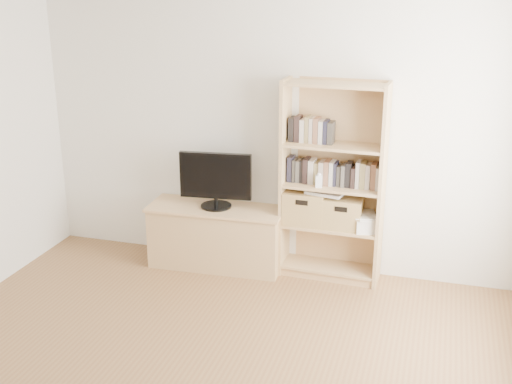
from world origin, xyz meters
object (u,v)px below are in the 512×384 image
at_px(television, 216,180).
at_px(baby_monitor, 319,181).
at_px(basket_right, 343,212).
at_px(basket_left, 305,207).
at_px(tv_stand, 217,237).
at_px(bookshelf, 332,183).
at_px(laptop, 326,192).

xyz_separation_m(television, baby_monitor, (0.97, -0.03, 0.08)).
bearing_deg(basket_right, basket_left, 178.89).
distance_m(baby_monitor, basket_left, 0.33).
bearing_deg(tv_stand, baby_monitor, -4.15).
distance_m(tv_stand, television, 0.57).
xyz_separation_m(bookshelf, basket_left, (-0.24, 0.00, -0.25)).
bearing_deg(basket_left, television, -174.99).
distance_m(television, laptop, 1.02).
bearing_deg(baby_monitor, bookshelf, 32.14).
height_order(basket_left, laptop, laptop).
height_order(bookshelf, basket_left, bookshelf).
bearing_deg(basket_right, bookshelf, 176.29).
bearing_deg(tv_stand, bookshelf, 1.18).
distance_m(bookshelf, laptop, 0.10).
distance_m(bookshelf, basket_left, 0.35).
distance_m(tv_stand, bookshelf, 1.24).
distance_m(baby_monitor, basket_right, 0.38).
relative_size(bookshelf, laptop, 5.54).
bearing_deg(basket_left, basket_right, -2.01).
height_order(baby_monitor, laptop, baby_monitor).
height_order(tv_stand, baby_monitor, baby_monitor).
height_order(bookshelf, basket_right, bookshelf).
bearing_deg(baby_monitor, basket_left, 132.98).
bearing_deg(laptop, baby_monitor, -108.88).
bearing_deg(laptop, television, -165.44).
relative_size(television, baby_monitor, 6.15).
bearing_deg(television, basket_right, -3.22).
bearing_deg(bookshelf, laptop, -169.98).
xyz_separation_m(baby_monitor, basket_right, (0.21, 0.09, -0.30)).
distance_m(basket_left, basket_right, 0.35).
bearing_deg(television, tv_stand, 173.77).
height_order(tv_stand, bookshelf, bookshelf).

